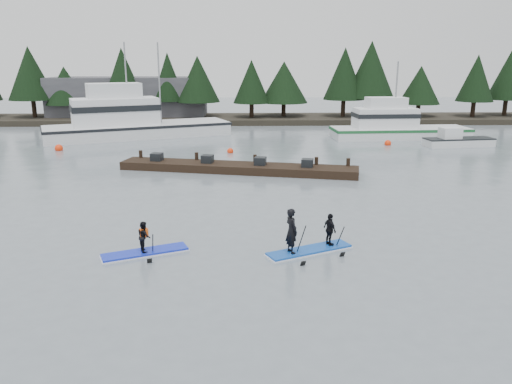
{
  "coord_description": "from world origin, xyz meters",
  "views": [
    {
      "loc": [
        -0.61,
        -16.22,
        7.03
      ],
      "look_at": [
        0.0,
        6.0,
        1.1
      ],
      "focal_mm": 35.0,
      "sensor_mm": 36.0,
      "label": 1
    }
  ],
  "objects_px": {
    "floating_dock": "(237,168)",
    "paddleboard_duo": "(308,236)",
    "paddleboard_solo": "(145,244)",
    "fishing_boat_large": "(133,129)",
    "fishing_boat_medium": "(396,132)"
  },
  "relations": [
    {
      "from": "paddleboard_duo",
      "to": "fishing_boat_large",
      "type": "bearing_deg",
      "value": 88.63
    },
    {
      "from": "floating_dock",
      "to": "paddleboard_solo",
      "type": "height_order",
      "value": "paddleboard_solo"
    },
    {
      "from": "fishing_boat_large",
      "to": "paddleboard_duo",
      "type": "xyz_separation_m",
      "value": [
        12.6,
        -29.08,
        -0.09
      ]
    },
    {
      "from": "floating_dock",
      "to": "fishing_boat_medium",
      "type": "bearing_deg",
      "value": 56.86
    },
    {
      "from": "fishing_boat_large",
      "to": "paddleboard_solo",
      "type": "xyz_separation_m",
      "value": [
        6.52,
        -29.08,
        -0.33
      ]
    },
    {
      "from": "floating_dock",
      "to": "paddleboard_duo",
      "type": "distance_m",
      "value": 14.25
    },
    {
      "from": "fishing_boat_large",
      "to": "paddleboard_duo",
      "type": "height_order",
      "value": "fishing_boat_large"
    },
    {
      "from": "fishing_boat_medium",
      "to": "paddleboard_duo",
      "type": "height_order",
      "value": "fishing_boat_medium"
    },
    {
      "from": "fishing_boat_medium",
      "to": "floating_dock",
      "type": "relative_size",
      "value": 0.82
    },
    {
      "from": "fishing_boat_medium",
      "to": "paddleboard_solo",
      "type": "bearing_deg",
      "value": -125.79
    },
    {
      "from": "fishing_boat_large",
      "to": "paddleboard_solo",
      "type": "relative_size",
      "value": 5.37
    },
    {
      "from": "fishing_boat_large",
      "to": "paddleboard_duo",
      "type": "bearing_deg",
      "value": -88.68
    },
    {
      "from": "fishing_boat_medium",
      "to": "floating_dock",
      "type": "bearing_deg",
      "value": -139.41
    },
    {
      "from": "fishing_boat_medium",
      "to": "floating_dock",
      "type": "height_order",
      "value": "fishing_boat_medium"
    },
    {
      "from": "fishing_boat_medium",
      "to": "paddleboard_duo",
      "type": "xyz_separation_m",
      "value": [
        -11.71,
        -27.85,
        0.1
      ]
    }
  ]
}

